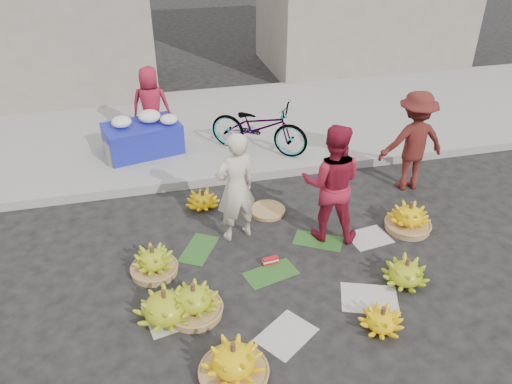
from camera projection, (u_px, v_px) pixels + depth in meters
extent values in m
plane|color=black|center=(274.00, 262.00, 6.37)|extent=(80.00, 80.00, 0.00)
cube|color=gray|center=(239.00, 175.00, 8.16)|extent=(40.00, 0.25, 0.15)
cube|color=gray|center=(217.00, 126.00, 9.91)|extent=(40.00, 4.00, 0.12)
cube|color=gray|center=(2.00, 5.00, 10.50)|extent=(6.00, 3.00, 4.00)
cylinder|color=#9A7040|center=(195.00, 310.00, 5.59)|extent=(0.62, 0.62, 0.09)
cylinder|color=#482C1D|center=(193.00, 288.00, 5.42)|extent=(0.05, 0.05, 0.12)
cylinder|color=#482C1D|center=(164.00, 295.00, 5.36)|extent=(0.05, 0.05, 0.12)
cylinder|color=#9A7040|center=(234.00, 373.00, 4.86)|extent=(0.67, 0.67, 0.09)
cylinder|color=#482C1D|center=(233.00, 348.00, 4.68)|extent=(0.05, 0.05, 0.12)
cylinder|color=#482C1D|center=(383.00, 312.00, 5.30)|extent=(0.05, 0.05, 0.12)
cylinder|color=#482C1D|center=(408.00, 263.00, 5.91)|extent=(0.05, 0.05, 0.12)
cylinder|color=#9A7040|center=(407.00, 226.00, 6.99)|extent=(0.62, 0.62, 0.09)
cylinder|color=#482C1D|center=(411.00, 206.00, 6.82)|extent=(0.05, 0.05, 0.12)
cylinder|color=#9A7040|center=(155.00, 270.00, 6.18)|extent=(0.56, 0.56, 0.09)
cylinder|color=#482C1D|center=(152.00, 251.00, 6.03)|extent=(0.05, 0.05, 0.12)
cylinder|color=#482C1D|center=(202.00, 194.00, 7.37)|extent=(0.05, 0.05, 0.12)
cylinder|color=#9A7040|center=(268.00, 211.00, 7.34)|extent=(0.53, 0.53, 0.06)
cube|color=red|center=(270.00, 260.00, 6.33)|extent=(0.21, 0.09, 0.08)
imported|color=beige|center=(236.00, 187.00, 6.47)|extent=(0.64, 0.51, 1.54)
imported|color=#A7192F|center=(332.00, 183.00, 6.46)|extent=(0.97, 0.88, 1.64)
imported|color=maroon|center=(413.00, 141.00, 7.60)|extent=(1.05, 0.62, 1.59)
cube|color=#171C9B|center=(143.00, 138.00, 8.66)|extent=(1.40, 1.05, 0.52)
ellipsoid|color=white|center=(121.00, 122.00, 8.37)|extent=(0.33, 0.33, 0.18)
ellipsoid|color=white|center=(149.00, 117.00, 8.54)|extent=(0.38, 0.38, 0.21)
ellipsoid|color=white|center=(169.00, 120.00, 8.49)|extent=(0.29, 0.29, 0.16)
cylinder|color=slate|center=(115.00, 152.00, 8.34)|extent=(0.34, 0.34, 0.39)
imported|color=#A7192F|center=(151.00, 105.00, 8.81)|extent=(0.75, 0.57, 1.38)
imported|color=gray|center=(259.00, 127.00, 8.59)|extent=(1.49, 1.80, 0.92)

